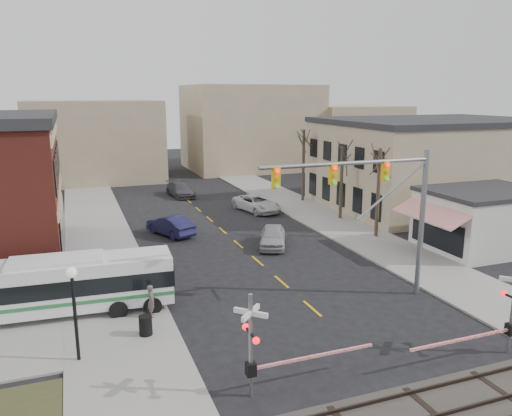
{
  "coord_description": "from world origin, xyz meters",
  "views": [
    {
      "loc": [
        -11.08,
        -19.36,
        10.83
      ],
      "look_at": [
        0.08,
        10.49,
        3.5
      ],
      "focal_mm": 35.0,
      "sensor_mm": 36.0,
      "label": 1
    }
  ],
  "objects_px": {
    "traffic_signal_mast": "(381,196)",
    "rr_crossing_east": "(505,312)",
    "car_d": "(180,190)",
    "car_b": "(170,225)",
    "transit_bus": "(58,285)",
    "pedestrian_near": "(151,301)",
    "trash_bin": "(146,325)",
    "pedestrian_far": "(73,286)",
    "street_lamp": "(73,294)",
    "car_a": "(273,236)",
    "rr_crossing_west": "(262,345)",
    "car_c": "(257,203)"
  },
  "relations": [
    {
      "from": "transit_bus",
      "to": "traffic_signal_mast",
      "type": "distance_m",
      "value": 16.78
    },
    {
      "from": "rr_crossing_west",
      "to": "street_lamp",
      "type": "xyz_separation_m",
      "value": [
        -6.27,
        4.72,
        1.05
      ]
    },
    {
      "from": "rr_crossing_east",
      "to": "car_a",
      "type": "xyz_separation_m",
      "value": [
        -3.2,
        17.63,
        -1.21
      ]
    },
    {
      "from": "rr_crossing_west",
      "to": "rr_crossing_east",
      "type": "bearing_deg",
      "value": -4.9
    },
    {
      "from": "car_b",
      "to": "transit_bus",
      "type": "bearing_deg",
      "value": 34.29
    },
    {
      "from": "traffic_signal_mast",
      "to": "car_d",
      "type": "bearing_deg",
      "value": 97.16
    },
    {
      "from": "car_a",
      "to": "pedestrian_far",
      "type": "relative_size",
      "value": 2.67
    },
    {
      "from": "pedestrian_near",
      "to": "rr_crossing_west",
      "type": "bearing_deg",
      "value": -153.83
    },
    {
      "from": "rr_crossing_east",
      "to": "car_c",
      "type": "xyz_separation_m",
      "value": [
        -0.38,
        28.41,
        -1.21
      ]
    },
    {
      "from": "trash_bin",
      "to": "pedestrian_near",
      "type": "relative_size",
      "value": 0.56
    },
    {
      "from": "car_b",
      "to": "pedestrian_far",
      "type": "xyz_separation_m",
      "value": [
        -7.33,
        -11.22,
        0.19
      ]
    },
    {
      "from": "street_lamp",
      "to": "car_d",
      "type": "relative_size",
      "value": 0.79
    },
    {
      "from": "car_a",
      "to": "transit_bus",
      "type": "bearing_deg",
      "value": -129.66
    },
    {
      "from": "car_a",
      "to": "car_d",
      "type": "distance_m",
      "value": 20.36
    },
    {
      "from": "traffic_signal_mast",
      "to": "rr_crossing_east",
      "type": "height_order",
      "value": "traffic_signal_mast"
    },
    {
      "from": "car_d",
      "to": "trash_bin",
      "type": "bearing_deg",
      "value": -111.11
    },
    {
      "from": "trash_bin",
      "to": "pedestrian_far",
      "type": "bearing_deg",
      "value": 120.49
    },
    {
      "from": "traffic_signal_mast",
      "to": "rr_crossing_west",
      "type": "relative_size",
      "value": 1.7
    },
    {
      "from": "rr_crossing_west",
      "to": "street_lamp",
      "type": "height_order",
      "value": "street_lamp"
    },
    {
      "from": "pedestrian_near",
      "to": "trash_bin",
      "type": "bearing_deg",
      "value": 169.35
    },
    {
      "from": "traffic_signal_mast",
      "to": "car_d",
      "type": "height_order",
      "value": "traffic_signal_mast"
    },
    {
      "from": "rr_crossing_east",
      "to": "car_b",
      "type": "xyz_separation_m",
      "value": [
        -9.55,
        23.21,
        -1.2
      ]
    },
    {
      "from": "traffic_signal_mast",
      "to": "trash_bin",
      "type": "xyz_separation_m",
      "value": [
        -12.14,
        0.15,
        -5.14
      ]
    },
    {
      "from": "car_c",
      "to": "rr_crossing_east",
      "type": "bearing_deg",
      "value": -103.03
    },
    {
      "from": "traffic_signal_mast",
      "to": "street_lamp",
      "type": "height_order",
      "value": "traffic_signal_mast"
    },
    {
      "from": "transit_bus",
      "to": "pedestrian_near",
      "type": "relative_size",
      "value": 6.85
    },
    {
      "from": "transit_bus",
      "to": "car_a",
      "type": "relative_size",
      "value": 2.51
    },
    {
      "from": "street_lamp",
      "to": "pedestrian_near",
      "type": "relative_size",
      "value": 2.46
    },
    {
      "from": "trash_bin",
      "to": "car_a",
      "type": "relative_size",
      "value": 0.2
    },
    {
      "from": "traffic_signal_mast",
      "to": "car_b",
      "type": "bearing_deg",
      "value": 115.39
    },
    {
      "from": "car_c",
      "to": "pedestrian_far",
      "type": "relative_size",
      "value": 3.28
    },
    {
      "from": "rr_crossing_east",
      "to": "car_d",
      "type": "distance_m",
      "value": 38.28
    },
    {
      "from": "transit_bus",
      "to": "street_lamp",
      "type": "xyz_separation_m",
      "value": [
        0.74,
        -4.96,
        1.39
      ]
    },
    {
      "from": "pedestrian_far",
      "to": "transit_bus",
      "type": "bearing_deg",
      "value": -142.52
    },
    {
      "from": "car_d",
      "to": "pedestrian_far",
      "type": "relative_size",
      "value": 3.02
    },
    {
      "from": "car_c",
      "to": "pedestrian_far",
      "type": "bearing_deg",
      "value": -148.95
    },
    {
      "from": "rr_crossing_east",
      "to": "pedestrian_far",
      "type": "xyz_separation_m",
      "value": [
        -16.88,
        11.99,
        -1.01
      ]
    },
    {
      "from": "car_c",
      "to": "pedestrian_near",
      "type": "relative_size",
      "value": 3.36
    },
    {
      "from": "rr_crossing_west",
      "to": "trash_bin",
      "type": "distance_m",
      "value": 6.98
    },
    {
      "from": "transit_bus",
      "to": "trash_bin",
      "type": "relative_size",
      "value": 12.33
    },
    {
      "from": "street_lamp",
      "to": "trash_bin",
      "type": "height_order",
      "value": "street_lamp"
    },
    {
      "from": "car_b",
      "to": "pedestrian_near",
      "type": "relative_size",
      "value": 2.86
    },
    {
      "from": "car_b",
      "to": "pedestrian_far",
      "type": "distance_m",
      "value": 13.41
    },
    {
      "from": "pedestrian_far",
      "to": "rr_crossing_east",
      "type": "bearing_deg",
      "value": -63.42
    },
    {
      "from": "car_b",
      "to": "car_c",
      "type": "distance_m",
      "value": 10.54
    },
    {
      "from": "car_d",
      "to": "pedestrian_far",
      "type": "height_order",
      "value": "pedestrian_far"
    },
    {
      "from": "car_a",
      "to": "car_c",
      "type": "relative_size",
      "value": 0.81
    },
    {
      "from": "traffic_signal_mast",
      "to": "pedestrian_near",
      "type": "height_order",
      "value": "traffic_signal_mast"
    },
    {
      "from": "rr_crossing_east",
      "to": "car_a",
      "type": "bearing_deg",
      "value": 100.28
    },
    {
      "from": "car_d",
      "to": "pedestrian_near",
      "type": "distance_m",
      "value": 30.15
    }
  ]
}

